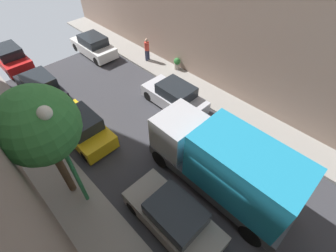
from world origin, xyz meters
name	(u,v)px	position (x,y,z in m)	size (l,w,h in m)	color
ground	(224,192)	(0.00, 0.00, 0.00)	(32.00, 32.00, 0.00)	#38383D
sidewalk_right	(278,134)	(5.00, 0.00, 0.07)	(2.00, 44.00, 0.15)	gray
parked_car_left_2	(173,217)	(-2.70, 0.58, 0.72)	(1.78, 4.20, 1.57)	gray
parked_car_left_3	(82,127)	(-2.70, 7.43, 0.72)	(1.78, 4.20, 1.57)	gold
parked_car_left_4	(41,87)	(-2.70, 12.44, 0.72)	(1.78, 4.20, 1.57)	black
parked_car_left_5	(10,57)	(-2.70, 17.66, 0.72)	(1.78, 4.20, 1.57)	red
parked_car_right_2	(175,97)	(2.70, 5.76, 0.72)	(1.78, 4.20, 1.57)	silver
parked_car_right_3	(94,46)	(2.70, 14.83, 0.72)	(1.78, 4.20, 1.57)	white
delivery_truck	(225,165)	(0.00, 0.32, 1.79)	(2.26, 6.60, 3.38)	#4C4C51
pedestrian	(147,49)	(5.00, 10.95, 1.07)	(0.40, 0.36, 1.72)	#2D334C
street_tree_2	(39,126)	(-4.80, 4.89, 4.17)	(2.79, 2.79, 5.45)	brown
potted_plant_0	(177,63)	(5.72, 8.47, 0.62)	(0.49, 0.49, 0.86)	#B2A899
lamp_post	(62,148)	(-4.60, 3.98, 3.66)	(0.44, 0.44, 5.30)	#26723F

